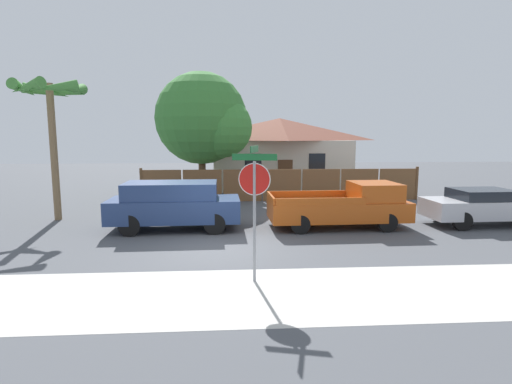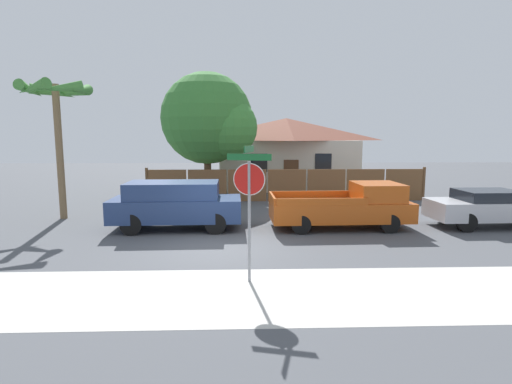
% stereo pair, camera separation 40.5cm
% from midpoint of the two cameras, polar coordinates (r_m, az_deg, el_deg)
% --- Properties ---
extents(ground_plane, '(80.00, 80.00, 0.00)m').
position_cam_midpoint_polar(ground_plane, '(12.36, -4.79, -8.04)').
color(ground_plane, '#4C4F54').
extents(sidewalk_strip, '(36.00, 3.20, 0.01)m').
position_cam_midpoint_polar(sidewalk_strip, '(8.95, -5.94, -14.36)').
color(sidewalk_strip, beige).
rests_on(sidewalk_strip, ground).
extents(wooden_fence, '(14.77, 0.12, 1.79)m').
position_cam_midpoint_polar(wooden_fence, '(21.12, 4.98, 0.97)').
color(wooden_fence, brown).
rests_on(wooden_fence, ground).
extents(house, '(9.34, 6.26, 4.61)m').
position_cam_midpoint_polar(house, '(27.08, 4.75, 5.76)').
color(house, beige).
rests_on(house, ground).
extents(oak_tree, '(5.30, 5.05, 6.91)m').
position_cam_midpoint_polar(oak_tree, '(22.42, -5.91, 10.14)').
color(oak_tree, brown).
rests_on(oak_tree, ground).
extents(palm_tree, '(2.74, 2.95, 5.57)m').
position_cam_midpoint_polar(palm_tree, '(18.17, -26.07, 11.52)').
color(palm_tree, brown).
rests_on(palm_tree, ground).
extents(red_suv, '(4.73, 2.02, 1.76)m').
position_cam_midpoint_polar(red_suv, '(14.86, -10.63, -1.62)').
color(red_suv, navy).
rests_on(red_suv, ground).
extents(orange_pickup, '(5.15, 2.13, 1.68)m').
position_cam_midpoint_polar(orange_pickup, '(15.27, 13.54, -2.04)').
color(orange_pickup, '#B74C14').
rests_on(orange_pickup, ground).
extents(parked_sedan, '(4.60, 1.90, 1.40)m').
position_cam_midpoint_polar(parked_sedan, '(17.56, 31.11, -1.88)').
color(parked_sedan, '#B7B7BC').
rests_on(parked_sedan, ground).
extents(stop_sign, '(1.01, 0.91, 3.19)m').
position_cam_midpoint_polar(stop_sign, '(9.13, 0.29, 0.30)').
color(stop_sign, gray).
rests_on(stop_sign, ground).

